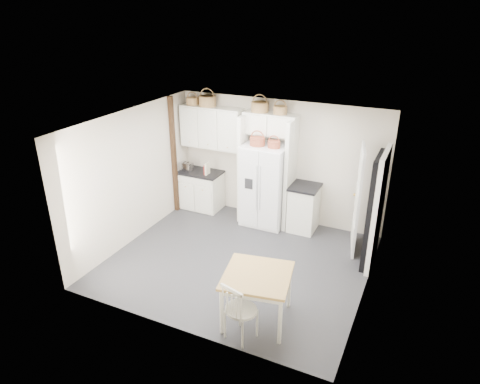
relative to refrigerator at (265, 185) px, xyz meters
The scene contains 28 objects.
floor 1.85m from the refrigerator, 84.72° to the right, with size 4.50×4.50×0.00m, color #303030.
ceiling 2.37m from the refrigerator, 84.72° to the right, with size 4.50×4.50×0.00m, color white.
wall_back 0.59m from the refrigerator, 68.36° to the left, with size 4.50×4.50×0.00m, color beige.
wall_left 2.69m from the refrigerator, 142.32° to the right, with size 4.00×4.00×0.00m, color beige.
wall_right 2.93m from the refrigerator, 34.05° to the right, with size 4.00×4.00×0.00m, color beige.
refrigerator is the anchor object (origin of this frame).
base_cab_left 1.66m from the refrigerator, behind, with size 0.92×0.58×0.85m, color white.
base_cab_right 0.94m from the refrigerator, ahead, with size 0.53×0.64×0.94m, color white.
dining_table 3.16m from the refrigerator, 70.08° to the right, with size 0.95×0.95×0.79m, color #A06D2C.
windsor_chair 3.54m from the refrigerator, 73.32° to the right, with size 0.46×0.42×0.95m, color white.
counter_left 1.60m from the refrigerator, behind, with size 0.95×0.62×0.04m, color black.
counter_right 0.85m from the refrigerator, ahead, with size 0.57×0.68×0.04m, color black.
toaster 1.92m from the refrigerator, behind, with size 0.29×0.17×0.20m, color silver.
cookbook_red 1.42m from the refrigerator, behind, with size 0.03×0.15×0.22m, color maroon.
cookbook_cream 1.38m from the refrigerator, behind, with size 0.04×0.18×0.27m, color beige.
basket_upper_a 2.39m from the refrigerator, behind, with size 0.27×0.27×0.15m, color #945F42.
basket_upper_b 2.15m from the refrigerator, behind, with size 0.37×0.37×0.22m, color #945F42.
basket_bridge_a 1.61m from the refrigerator, 139.20° to the left, with size 0.35×0.35×0.20m, color #945F42.
basket_bridge_b 1.58m from the refrigerator, 47.17° to the left, with size 0.27×0.27×0.16m, color #945F42.
basket_fridge_a 0.97m from the refrigerator, 146.81° to the right, with size 0.31×0.31×0.17m, color maroon.
basket_fridge_b 0.97m from the refrigerator, 26.50° to the right, with size 0.25×0.25×0.14m, color maroon.
upper_cabinet 1.71m from the refrigerator, behind, with size 1.40×0.34×0.90m, color white.
bridge_cabinet 1.27m from the refrigerator, 90.00° to the left, with size 1.12×0.34×0.45m, color white.
fridge_panel_left 0.59m from the refrigerator, behind, with size 0.08×0.60×2.30m, color white.
fridge_panel_right 0.59m from the refrigerator, ahead, with size 0.08×0.60×2.30m, color white.
trim_post 2.11m from the refrigerator, behind, with size 0.09×0.09×2.60m, color black.
doorway_void 2.40m from the refrigerator, 15.07° to the right, with size 0.18×0.85×2.05m, color black.
door_slab 1.98m from the refrigerator, ahead, with size 0.80×0.04×2.05m, color white.
Camera 1 is at (2.85, -6.05, 4.34)m, focal length 32.00 mm.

